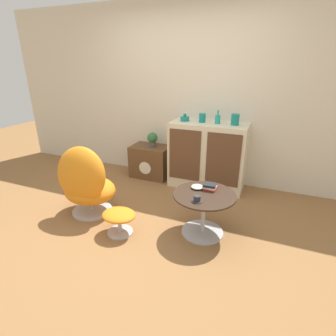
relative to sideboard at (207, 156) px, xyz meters
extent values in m
plane|color=olive|center=(-0.41, -1.39, -0.48)|extent=(12.00, 12.00, 0.00)
cube|color=beige|center=(-0.41, 0.27, 0.82)|extent=(6.40, 0.06, 2.60)
cube|color=beige|center=(0.00, 0.00, 0.00)|extent=(1.09, 0.48, 0.97)
cube|color=brown|center=(-0.27, -0.24, 0.05)|extent=(0.46, 0.01, 0.74)
cube|color=brown|center=(0.27, -0.24, 0.05)|extent=(0.46, 0.01, 0.74)
cube|color=brown|center=(-0.94, 0.03, -0.23)|extent=(0.61, 0.42, 0.51)
cylinder|color=beige|center=(-0.94, -0.19, -0.27)|extent=(0.20, 0.01, 0.20)
cylinder|color=#B7B7BC|center=(-1.14, -1.28, -0.47)|extent=(0.49, 0.49, 0.02)
cylinder|color=#B7B7BC|center=(-1.14, -1.28, -0.40)|extent=(0.06, 0.06, 0.12)
ellipsoid|color=orange|center=(-1.14, -1.28, -0.19)|extent=(0.65, 0.55, 0.31)
ellipsoid|color=orange|center=(-1.14, -1.40, 0.07)|extent=(0.65, 0.41, 0.69)
cylinder|color=#B7B7BC|center=(-0.57, -1.54, -0.47)|extent=(0.28, 0.28, 0.02)
cylinder|color=#B7B7BC|center=(-0.57, -1.54, -0.38)|extent=(0.04, 0.04, 0.16)
ellipsoid|color=orange|center=(-0.57, -1.54, -0.26)|extent=(0.38, 0.32, 0.09)
cylinder|color=#B7B7BC|center=(0.27, -1.19, -0.47)|extent=(0.46, 0.46, 0.02)
cylinder|color=#B7B7BC|center=(0.27, -1.19, -0.24)|extent=(0.04, 0.04, 0.44)
cylinder|color=#332319|center=(0.27, -1.19, -0.01)|extent=(0.66, 0.66, 0.02)
cylinder|color=#147A75|center=(-0.36, 0.00, 0.52)|extent=(0.13, 0.13, 0.06)
cylinder|color=#147A75|center=(-0.36, 0.00, 0.57)|extent=(0.04, 0.04, 0.04)
cylinder|color=#147A75|center=(-0.10, 0.00, 0.55)|extent=(0.09, 0.09, 0.13)
cylinder|color=teal|center=(0.11, 0.00, 0.54)|extent=(0.07, 0.07, 0.11)
cylinder|color=teal|center=(0.11, 0.00, 0.63)|extent=(0.03, 0.03, 0.07)
cylinder|color=#147A75|center=(0.35, 0.00, 0.56)|extent=(0.11, 0.11, 0.15)
cylinder|color=#4C4C51|center=(-0.90, 0.03, 0.07)|extent=(0.10, 0.10, 0.08)
sphere|color=#2D6638|center=(-0.90, 0.03, 0.17)|extent=(0.16, 0.16, 0.16)
cylinder|color=#2D2D33|center=(0.24, -1.36, 0.00)|extent=(0.12, 0.12, 0.01)
cylinder|color=#2D2D33|center=(0.24, -1.36, 0.03)|extent=(0.07, 0.07, 0.06)
cube|color=red|center=(0.30, -1.06, 0.00)|extent=(0.14, 0.12, 0.02)
cube|color=beige|center=(0.30, -1.06, 0.02)|extent=(0.14, 0.12, 0.02)
cube|color=black|center=(0.29, -1.06, 0.05)|extent=(0.14, 0.12, 0.02)
ellipsoid|color=beige|center=(0.16, -1.08, 0.01)|extent=(0.13, 0.13, 0.04)
camera|label=1|loc=(0.84, -3.58, 1.26)|focal=28.00mm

